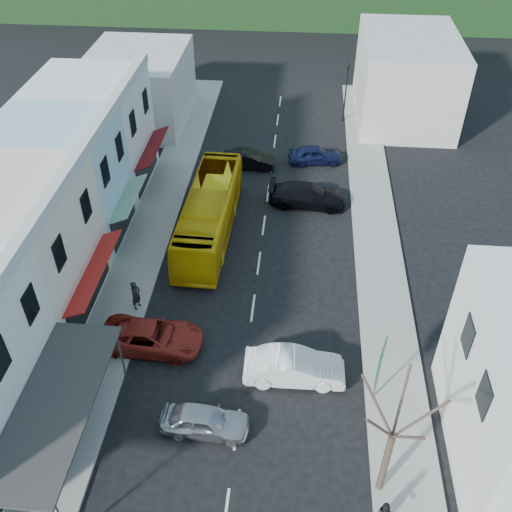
{
  "coord_description": "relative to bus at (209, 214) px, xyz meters",
  "views": [
    {
      "loc": [
        2.23,
        -19.15,
        22.9
      ],
      "look_at": [
        0.0,
        6.0,
        2.2
      ],
      "focal_mm": 40.0,
      "sensor_mm": 36.0,
      "label": 1
    }
  ],
  "objects": [
    {
      "name": "car_black_near",
      "position": [
        6.34,
        3.93,
        -0.85
      ],
      "size": [
        4.59,
        2.08,
        1.4
      ],
      "primitive_type": "imported",
      "rotation": [
        0.0,
        0.0,
        1.52
      ],
      "color": "black",
      "rests_on": "ground"
    },
    {
      "name": "car_red",
      "position": [
        -1.53,
        -10.19,
        -0.85
      ],
      "size": [
        4.67,
        2.08,
        1.4
      ],
      "primitive_type": "imported",
      "rotation": [
        0.0,
        0.0,
        1.53
      ],
      "color": "maroon",
      "rests_on": "ground"
    },
    {
      "name": "car_navy_mid",
      "position": [
        6.83,
        9.89,
        -0.85
      ],
      "size": [
        4.6,
        2.37,
        1.4
      ],
      "primitive_type": "imported",
      "rotation": [
        0.0,
        0.0,
        1.7
      ],
      "color": "black",
      "rests_on": "ground"
    },
    {
      "name": "sidewalk_right",
      "position": [
        10.97,
        -0.84,
        -1.48
      ],
      "size": [
        3.0,
        52.0,
        0.15
      ],
      "primitive_type": "cube",
      "color": "gray",
      "rests_on": "ground"
    },
    {
      "name": "ground",
      "position": [
        3.47,
        -10.84,
        -1.55
      ],
      "size": [
        120.0,
        120.0,
        0.0
      ],
      "primitive_type": "plane",
      "color": "black",
      "rests_on": "ground"
    },
    {
      "name": "bus",
      "position": [
        0.0,
        0.0,
        0.0
      ],
      "size": [
        2.8,
        11.66,
        3.1
      ],
      "primitive_type": "imported",
      "rotation": [
        0.0,
        0.0,
        -0.03
      ],
      "color": "#EAB70C",
      "rests_on": "ground"
    },
    {
      "name": "car_black_far",
      "position": [
        1.68,
        8.72,
        -0.85
      ],
      "size": [
        4.47,
        1.98,
        1.4
      ],
      "primitive_type": "imported",
      "rotation": [
        0.0,
        0.0,
        1.53
      ],
      "color": "black",
      "rests_on": "ground"
    },
    {
      "name": "car_white",
      "position": [
        5.98,
        -11.64,
        -0.85
      ],
      "size": [
        4.45,
        1.92,
        1.4
      ],
      "primitive_type": "imported",
      "rotation": [
        0.0,
        0.0,
        1.6
      ],
      "color": "silver",
      "rests_on": "ground"
    },
    {
      "name": "shopfront_row",
      "position": [
        -9.02,
        -5.84,
        2.45
      ],
      "size": [
        8.25,
        30.0,
        8.0
      ],
      "color": "silver",
      "rests_on": "ground"
    },
    {
      "name": "distant_block_left",
      "position": [
        -8.53,
        16.16,
        1.45
      ],
      "size": [
        8.0,
        10.0,
        6.0
      ],
      "primitive_type": "cube",
      "color": "#B7B2A8",
      "rests_on": "ground"
    },
    {
      "name": "pedestrian_left",
      "position": [
        -3.03,
        -7.49,
        -0.55
      ],
      "size": [
        0.6,
        0.71,
        1.7
      ],
      "primitive_type": "imported",
      "rotation": [
        0.0,
        0.0,
        1.17
      ],
      "color": "black",
      "rests_on": "sidewalk_left"
    },
    {
      "name": "distant_block_right",
      "position": [
        14.47,
        19.16,
        1.95
      ],
      "size": [
        8.0,
        12.0,
        7.0
      ],
      "primitive_type": "cube",
      "color": "#B7B2A8",
      "rests_on": "ground"
    },
    {
      "name": "direction_sign",
      "position": [
        9.87,
        -12.51,
        0.29
      ],
      "size": [
        1.13,
        1.76,
        3.68
      ],
      "primitive_type": null,
      "rotation": [
        0.0,
        0.0,
        -0.3
      ],
      "color": "#0C5B1F",
      "rests_on": "ground"
    },
    {
      "name": "car_silver",
      "position": [
        2.04,
        -14.99,
        -0.85
      ],
      "size": [
        4.47,
        1.98,
        1.4
      ],
      "primitive_type": "imported",
      "rotation": [
        0.0,
        0.0,
        1.53
      ],
      "color": "#A7A7AC",
      "rests_on": "ground"
    },
    {
      "name": "sidewalk_left",
      "position": [
        -4.03,
        -0.84,
        -1.48
      ],
      "size": [
        3.0,
        52.0,
        0.15
      ],
      "primitive_type": "cube",
      "color": "gray",
      "rests_on": "ground"
    },
    {
      "name": "traffic_signal",
      "position": [
        9.27,
        17.51,
        1.08
      ],
      "size": [
        1.12,
        1.35,
        5.27
      ],
      "primitive_type": null,
      "rotation": [
        0.0,
        0.0,
        2.84
      ],
      "color": "black",
      "rests_on": "ground"
    },
    {
      "name": "street_tree",
      "position": [
        9.77,
        -17.2,
        2.33
      ],
      "size": [
        3.57,
        3.57,
        7.76
      ],
      "primitive_type": null,
      "rotation": [
        0.0,
        0.0,
        -0.24
      ],
      "color": "#3C2B22",
      "rests_on": "ground"
    }
  ]
}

